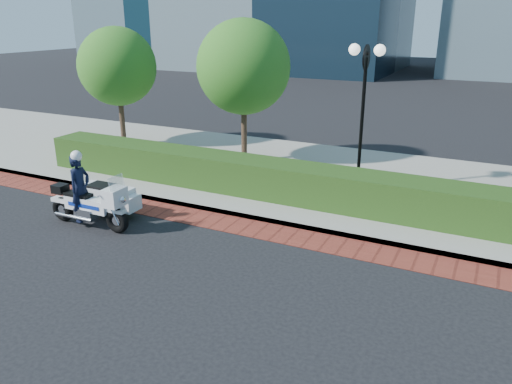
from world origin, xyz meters
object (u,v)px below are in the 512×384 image
at_px(lamppost, 364,95).
at_px(tree_b, 244,67).
at_px(tree_a, 117,67).
at_px(police_motorcycle, 94,197).

distance_m(lamppost, tree_b, 4.71).
xyz_separation_m(tree_a, tree_b, (5.50, 0.00, 0.21)).
bearing_deg(police_motorcycle, lamppost, 41.53).
bearing_deg(police_motorcycle, tree_b, 79.83).
xyz_separation_m(lamppost, tree_b, (-4.50, 1.30, 0.48)).
bearing_deg(tree_a, lamppost, -7.41).
xyz_separation_m(lamppost, police_motorcycle, (-5.54, -5.06, -2.28)).
distance_m(lamppost, police_motorcycle, 7.84).
xyz_separation_m(tree_b, police_motorcycle, (-1.04, -6.36, -2.76)).
relative_size(tree_b, police_motorcycle, 2.00).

